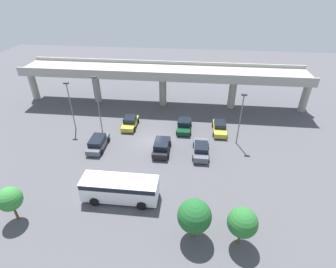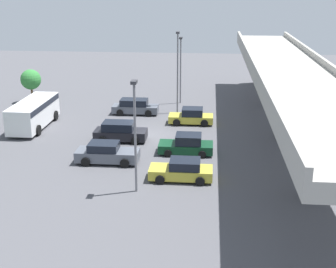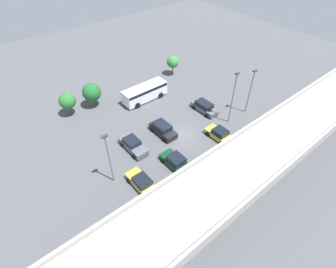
# 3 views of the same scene
# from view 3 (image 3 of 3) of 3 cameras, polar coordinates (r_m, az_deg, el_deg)

# --- Properties ---
(ground_plane) EXTENTS (102.90, 102.90, 0.00)m
(ground_plane) POSITION_cam_3_polar(r_m,az_deg,el_deg) (38.59, 2.62, -0.35)
(ground_plane) COLOR #4C4C51
(highway_overpass) EXTENTS (49.28, 6.37, 6.97)m
(highway_overpass) POSITION_cam_3_polar(r_m,az_deg,el_deg) (29.43, 19.12, -4.70)
(highway_overpass) COLOR #9E9B93
(highway_overpass) RESTS_ON ground_plane
(parked_car_0) EXTENTS (2.10, 4.77, 1.59)m
(parked_car_0) POSITION_cam_3_polar(r_m,az_deg,el_deg) (43.24, 7.91, 5.85)
(parked_car_0) COLOR #515660
(parked_car_0) RESTS_ON ground_plane
(parked_car_1) EXTENTS (2.14, 4.31, 1.57)m
(parked_car_1) POSITION_cam_3_polar(r_m,az_deg,el_deg) (38.43, 11.14, -0.03)
(parked_car_1) COLOR gold
(parked_car_1) RESTS_ON ground_plane
(parked_car_2) EXTENTS (2.21, 4.52, 1.69)m
(parked_car_2) POSITION_cam_3_polar(r_m,az_deg,el_deg) (38.42, -1.15, 1.08)
(parked_car_2) COLOR black
(parked_car_2) RESTS_ON ground_plane
(parked_car_3) EXTENTS (2.20, 4.38, 1.60)m
(parked_car_3) POSITION_cam_3_polar(r_m,az_deg,el_deg) (33.96, 1.64, -5.97)
(parked_car_3) COLOR #0C381E
(parked_car_3) RESTS_ON ground_plane
(parked_car_4) EXTENTS (2.13, 4.80, 1.58)m
(parked_car_4) POSITION_cam_3_polar(r_m,az_deg,el_deg) (36.36, -7.61, -2.37)
(parked_car_4) COLOR #515660
(parked_car_4) RESTS_ON ground_plane
(parked_car_5) EXTENTS (2.09, 4.43, 1.49)m
(parked_car_5) POSITION_cam_3_polar(r_m,az_deg,el_deg) (31.98, -5.77, -10.41)
(parked_car_5) COLOR gold
(parked_car_5) RESTS_ON ground_plane
(shuttle_bus) EXTENTS (7.91, 2.78, 2.56)m
(shuttle_bus) POSITION_cam_3_polar(r_m,az_deg,el_deg) (45.31, -5.08, 9.12)
(shuttle_bus) COLOR white
(shuttle_bus) RESTS_ON ground_plane
(lamp_post_near_aisle) EXTENTS (0.70, 0.35, 7.48)m
(lamp_post_near_aisle) POSITION_cam_3_polar(r_m,az_deg,el_deg) (30.29, -12.80, -4.61)
(lamp_post_near_aisle) COLOR slate
(lamp_post_near_aisle) RESTS_ON ground_plane
(lamp_post_mid_lot) EXTENTS (0.70, 0.35, 8.48)m
(lamp_post_mid_lot) POSITION_cam_3_polar(r_m,az_deg,el_deg) (39.30, 14.03, 8.26)
(lamp_post_mid_lot) COLOR slate
(lamp_post_mid_lot) RESTS_ON ground_plane
(lamp_post_by_overpass) EXTENTS (0.70, 0.35, 7.47)m
(lamp_post_by_overpass) POSITION_cam_3_polar(r_m,az_deg,el_deg) (42.57, 17.57, 9.46)
(lamp_post_by_overpass) COLOR slate
(lamp_post_by_overpass) RESTS_ON ground_plane
(tree_front_left) EXTENTS (2.30, 2.30, 3.82)m
(tree_front_left) POSITION_cam_3_polar(r_m,az_deg,el_deg) (52.29, 1.03, 15.40)
(tree_front_left) COLOR brown
(tree_front_left) RESTS_ON ground_plane
(tree_front_centre) EXTENTS (3.00, 3.00, 4.18)m
(tree_front_centre) POSITION_cam_3_polar(r_m,az_deg,el_deg) (44.66, -16.29, 8.71)
(tree_front_centre) COLOR brown
(tree_front_centre) RESTS_ON ground_plane
(tree_front_far_right) EXTENTS (2.60, 2.60, 3.96)m
(tree_front_far_right) POSITION_cam_3_polar(r_m,az_deg,el_deg) (43.82, -21.07, 6.74)
(tree_front_far_right) COLOR brown
(tree_front_far_right) RESTS_ON ground_plane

